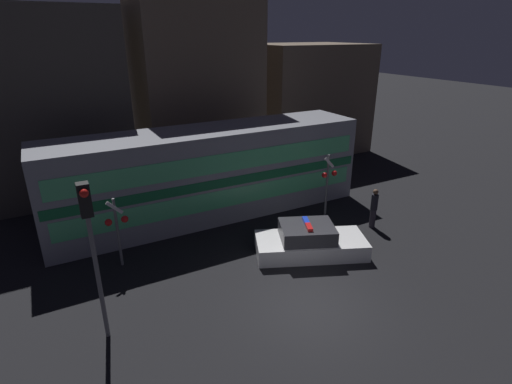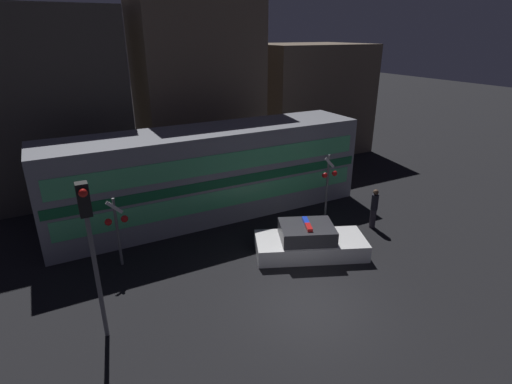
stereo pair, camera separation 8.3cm
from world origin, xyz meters
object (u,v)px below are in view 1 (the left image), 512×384
police_car (310,242)px  crossing_signal_near (328,179)px  pedestrian (374,208)px  train (210,173)px  traffic_light_corner (90,232)px

police_car → crossing_signal_near: (2.82, 2.57, 1.34)m
crossing_signal_near → pedestrian: bearing=-63.2°
police_car → train: bearing=133.1°
police_car → pedestrian: (3.85, 0.54, 0.44)m
police_car → traffic_light_corner: size_ratio=0.99×
police_car → pedestrian: size_ratio=2.57×
crossing_signal_near → traffic_light_corner: bearing=-161.3°
pedestrian → crossing_signal_near: size_ratio=0.61×
police_car → traffic_light_corner: 8.46m
pedestrian → police_car: bearing=-172.1°
train → pedestrian: bearing=-39.8°
traffic_light_corner → police_car: bearing=7.6°
train → pedestrian: (5.80, -4.84, -1.13)m
crossing_signal_near → traffic_light_corner: size_ratio=0.63×
train → traffic_light_corner: size_ratio=3.11×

